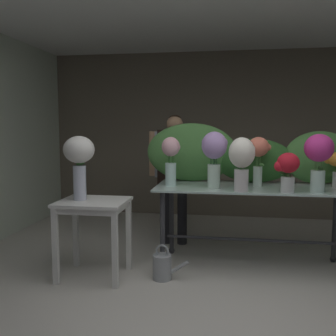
{
  "coord_description": "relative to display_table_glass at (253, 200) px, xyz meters",
  "views": [
    {
      "loc": [
        0.03,
        -2.41,
        1.47
      ],
      "look_at": [
        -0.55,
        1.19,
        1.07
      ],
      "focal_mm": 40.69,
      "sensor_mm": 36.0,
      "label": 1
    }
  ],
  "objects": [
    {
      "name": "ground_plane",
      "position": [
        -0.28,
        0.39,
        -0.72
      ],
      "size": [
        8.49,
        8.49,
        0.0
      ],
      "primitive_type": "plane",
      "color": "beige"
    },
    {
      "name": "wall_back",
      "position": [
        -0.28,
        2.32,
        0.61
      ],
      "size": [
        5.87,
        0.12,
        2.65
      ],
      "primitive_type": "cube",
      "color": "#706656",
      "rests_on": "ground"
    },
    {
      "name": "ceiling_slab",
      "position": [
        -0.28,
        0.39,
        1.99
      ],
      "size": [
        5.99,
        3.98,
        0.12
      ],
      "primitive_type": "cube",
      "color": "silver",
      "rests_on": "wall_back"
    },
    {
      "name": "display_table_glass",
      "position": [
        0.0,
        0.0,
        0.0
      ],
      "size": [
        1.98,
        0.81,
        0.86
      ],
      "color": "silver",
      "rests_on": "ground"
    },
    {
      "name": "side_table_white",
      "position": [
        -1.54,
        -0.49,
        -0.07
      ],
      "size": [
        0.65,
        0.56,
        0.76
      ],
      "color": "white",
      "rests_on": "ground"
    },
    {
      "name": "florist",
      "position": [
        -0.91,
        0.67,
        0.28
      ],
      "size": [
        0.64,
        0.24,
        1.61
      ],
      "color": "#232328",
      "rests_on": "ground"
    },
    {
      "name": "foliage_backdrop",
      "position": [
        -0.07,
        0.28,
        0.42
      ],
      "size": [
        2.23,
        0.29,
        0.65
      ],
      "color": "#477F3D",
      "rests_on": "display_table_glass"
    },
    {
      "name": "vase_lilac_lilies",
      "position": [
        -0.39,
        -0.16,
        0.5
      ],
      "size": [
        0.26,
        0.25,
        0.56
      ],
      "color": "silver",
      "rests_on": "display_table_glass"
    },
    {
      "name": "vase_magenta_stock",
      "position": [
        0.57,
        -0.26,
        0.49
      ],
      "size": [
        0.27,
        0.27,
        0.54
      ],
      "color": "silver",
      "rests_on": "display_table_glass"
    },
    {
      "name": "vase_ivory_freesia",
      "position": [
        -0.13,
        -0.32,
        0.44
      ],
      "size": [
        0.25,
        0.25,
        0.51
      ],
      "color": "silver",
      "rests_on": "display_table_glass"
    },
    {
      "name": "vase_blush_hydrangea",
      "position": [
        -0.84,
        -0.08,
        0.43
      ],
      "size": [
        0.19,
        0.19,
        0.5
      ],
      "color": "silver",
      "rests_on": "display_table_glass"
    },
    {
      "name": "vase_crimson_peonies",
      "position": [
        0.29,
        -0.31,
        0.36
      ],
      "size": [
        0.23,
        0.21,
        0.37
      ],
      "color": "silver",
      "rests_on": "display_table_glass"
    },
    {
      "name": "vase_coral_roses",
      "position": [
        0.05,
        0.01,
        0.48
      ],
      "size": [
        0.25,
        0.21,
        0.51
      ],
      "color": "silver",
      "rests_on": "display_table_glass"
    },
    {
      "name": "vase_white_roses_tall",
      "position": [
        -1.67,
        -0.49,
        0.45
      ],
      "size": [
        0.3,
        0.3,
        0.62
      ],
      "color": "silver",
      "rests_on": "side_table_white"
    },
    {
      "name": "watering_can",
      "position": [
        -0.86,
        -0.46,
        -0.59
      ],
      "size": [
        0.35,
        0.18,
        0.34
      ],
      "color": "#999EA3",
      "rests_on": "ground"
    }
  ]
}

